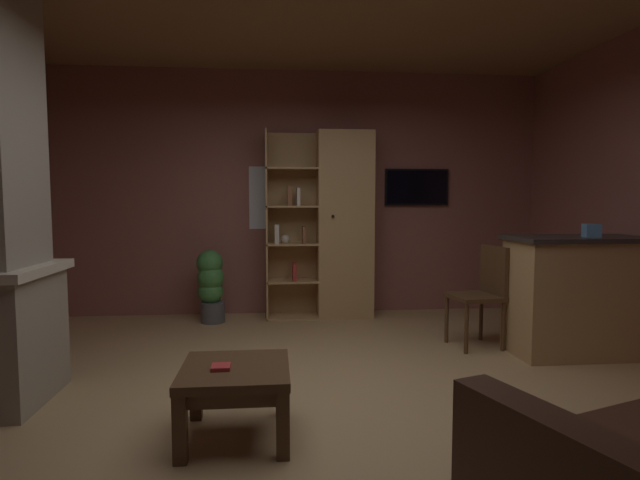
{
  "coord_description": "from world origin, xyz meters",
  "views": [
    {
      "loc": [
        -0.33,
        -3.2,
        1.33
      ],
      "look_at": [
        0.0,
        0.4,
        1.05
      ],
      "focal_mm": 28.25,
      "sensor_mm": 36.0,
      "label": 1
    }
  ],
  "objects_px": {
    "tissue_box": "(591,231)",
    "dining_chair": "(483,289)",
    "wall_mounted_tv": "(417,187)",
    "potted_floor_plant": "(211,283)",
    "coffee_table": "(235,381)",
    "table_book_0": "(221,367)",
    "bookshelf_cabinet": "(337,226)",
    "kitchen_bar_counter": "(589,295)"
  },
  "relations": [
    {
      "from": "bookshelf_cabinet",
      "to": "potted_floor_plant",
      "type": "bearing_deg",
      "value": -173.83
    },
    {
      "from": "tissue_box",
      "to": "potted_floor_plant",
      "type": "xyz_separation_m",
      "value": [
        -3.34,
        1.57,
        -0.65
      ]
    },
    {
      "from": "tissue_box",
      "to": "potted_floor_plant",
      "type": "bearing_deg",
      "value": 154.83
    },
    {
      "from": "tissue_box",
      "to": "dining_chair",
      "type": "relative_size",
      "value": 0.13
    },
    {
      "from": "bookshelf_cabinet",
      "to": "wall_mounted_tv",
      "type": "relative_size",
      "value": 2.76
    },
    {
      "from": "bookshelf_cabinet",
      "to": "wall_mounted_tv",
      "type": "distance_m",
      "value": 1.1
    },
    {
      "from": "potted_floor_plant",
      "to": "dining_chair",
      "type": "bearing_deg",
      "value": -24.3
    },
    {
      "from": "tissue_box",
      "to": "potted_floor_plant",
      "type": "distance_m",
      "value": 3.75
    },
    {
      "from": "kitchen_bar_counter",
      "to": "table_book_0",
      "type": "xyz_separation_m",
      "value": [
        -3.01,
        -1.33,
        -0.1
      ]
    },
    {
      "from": "coffee_table",
      "to": "wall_mounted_tv",
      "type": "distance_m",
      "value": 3.86
    },
    {
      "from": "table_book_0",
      "to": "dining_chair",
      "type": "distance_m",
      "value": 2.74
    },
    {
      "from": "kitchen_bar_counter",
      "to": "tissue_box",
      "type": "bearing_deg",
      "value": -124.12
    },
    {
      "from": "table_book_0",
      "to": "kitchen_bar_counter",
      "type": "bearing_deg",
      "value": 23.79
    },
    {
      "from": "kitchen_bar_counter",
      "to": "potted_floor_plant",
      "type": "relative_size",
      "value": 1.73
    },
    {
      "from": "wall_mounted_tv",
      "to": "potted_floor_plant",
      "type": "bearing_deg",
      "value": -171.38
    },
    {
      "from": "dining_chair",
      "to": "wall_mounted_tv",
      "type": "bearing_deg",
      "value": 97.09
    },
    {
      "from": "bookshelf_cabinet",
      "to": "dining_chair",
      "type": "height_order",
      "value": "bookshelf_cabinet"
    },
    {
      "from": "kitchen_bar_counter",
      "to": "coffee_table",
      "type": "distance_m",
      "value": 3.21
    },
    {
      "from": "wall_mounted_tv",
      "to": "dining_chair",
      "type": "bearing_deg",
      "value": -82.91
    },
    {
      "from": "coffee_table",
      "to": "potted_floor_plant",
      "type": "bearing_deg",
      "value": 99.66
    },
    {
      "from": "tissue_box",
      "to": "wall_mounted_tv",
      "type": "height_order",
      "value": "wall_mounted_tv"
    },
    {
      "from": "kitchen_bar_counter",
      "to": "wall_mounted_tv",
      "type": "height_order",
      "value": "wall_mounted_tv"
    },
    {
      "from": "kitchen_bar_counter",
      "to": "potted_floor_plant",
      "type": "bearing_deg",
      "value": 156.51
    },
    {
      "from": "coffee_table",
      "to": "potted_floor_plant",
      "type": "xyz_separation_m",
      "value": [
        -0.47,
        2.77,
        0.11
      ]
    },
    {
      "from": "bookshelf_cabinet",
      "to": "tissue_box",
      "type": "bearing_deg",
      "value": -41.8
    },
    {
      "from": "coffee_table",
      "to": "dining_chair",
      "type": "bearing_deg",
      "value": 37.03
    },
    {
      "from": "bookshelf_cabinet",
      "to": "wall_mounted_tv",
      "type": "height_order",
      "value": "bookshelf_cabinet"
    },
    {
      "from": "tissue_box",
      "to": "dining_chair",
      "type": "height_order",
      "value": "tissue_box"
    },
    {
      "from": "bookshelf_cabinet",
      "to": "coffee_table",
      "type": "bearing_deg",
      "value": -107.92
    },
    {
      "from": "dining_chair",
      "to": "potted_floor_plant",
      "type": "xyz_separation_m",
      "value": [
        -2.59,
        1.17,
        -0.1
      ]
    },
    {
      "from": "tissue_box",
      "to": "bookshelf_cabinet",
      "type": "bearing_deg",
      "value": 138.2
    },
    {
      "from": "tissue_box",
      "to": "table_book_0",
      "type": "distance_m",
      "value": 3.26
    },
    {
      "from": "tissue_box",
      "to": "dining_chair",
      "type": "distance_m",
      "value": 1.02
    },
    {
      "from": "bookshelf_cabinet",
      "to": "potted_floor_plant",
      "type": "relative_size",
      "value": 2.66
    },
    {
      "from": "kitchen_bar_counter",
      "to": "coffee_table",
      "type": "height_order",
      "value": "kitchen_bar_counter"
    },
    {
      "from": "bookshelf_cabinet",
      "to": "table_book_0",
      "type": "xyz_separation_m",
      "value": [
        -1.02,
        -2.96,
        -0.63
      ]
    },
    {
      "from": "bookshelf_cabinet",
      "to": "wall_mounted_tv",
      "type": "xyz_separation_m",
      "value": [
        0.98,
        0.21,
        0.45
      ]
    },
    {
      "from": "dining_chair",
      "to": "tissue_box",
      "type": "bearing_deg",
      "value": -28.06
    },
    {
      "from": "tissue_box",
      "to": "wall_mounted_tv",
      "type": "xyz_separation_m",
      "value": [
        -0.95,
        1.94,
        0.41
      ]
    },
    {
      "from": "wall_mounted_tv",
      "to": "table_book_0",
      "type": "bearing_deg",
      "value": -122.27
    },
    {
      "from": "table_book_0",
      "to": "wall_mounted_tv",
      "type": "height_order",
      "value": "wall_mounted_tv"
    },
    {
      "from": "coffee_table",
      "to": "bookshelf_cabinet",
      "type": "bearing_deg",
      "value": 72.08
    }
  ]
}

